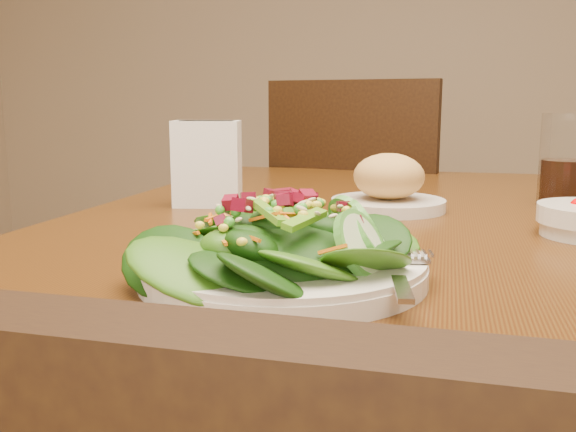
# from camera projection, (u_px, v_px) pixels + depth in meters

# --- Properties ---
(dining_table) EXTENTS (0.90, 1.40, 0.75)m
(dining_table) POSITION_uv_depth(u_px,v_px,m) (376.00, 298.00, 0.88)
(dining_table) COLOR #482A0D
(dining_table) RESTS_ON ground_plane
(chair_far) EXTENTS (0.52, 0.52, 0.96)m
(chair_far) POSITION_uv_depth(u_px,v_px,m) (365.00, 254.00, 1.72)
(chair_far) COLOR black
(chair_far) RESTS_ON ground_plane
(salad_plate) EXTENTS (0.27, 0.27, 0.08)m
(salad_plate) POSITION_uv_depth(u_px,v_px,m) (293.00, 251.00, 0.59)
(salad_plate) COLOR silver
(salad_plate) RESTS_ON dining_table
(bread_plate) EXTENTS (0.17, 0.17, 0.09)m
(bread_plate) POSITION_uv_depth(u_px,v_px,m) (389.00, 187.00, 0.97)
(bread_plate) COLOR silver
(bread_plate) RESTS_ON dining_table
(drinking_glass) EXTENTS (0.08, 0.08, 0.15)m
(drinking_glass) POSITION_uv_depth(u_px,v_px,m) (566.00, 167.00, 1.01)
(drinking_glass) COLOR silver
(drinking_glass) RESTS_ON dining_table
(napkin_holder) EXTENTS (0.11, 0.08, 0.13)m
(napkin_holder) POSITION_uv_depth(u_px,v_px,m) (207.00, 161.00, 1.01)
(napkin_holder) COLOR white
(napkin_holder) RESTS_ON dining_table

